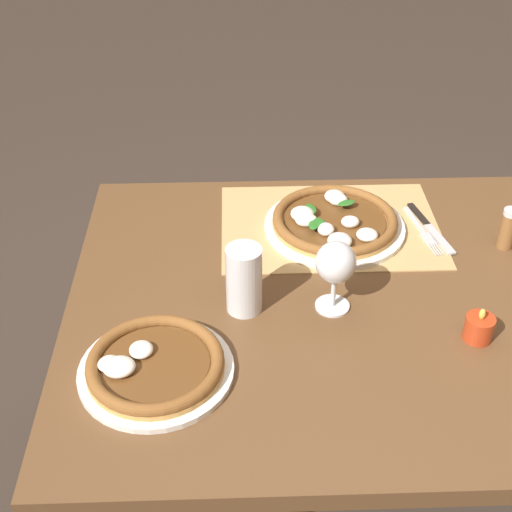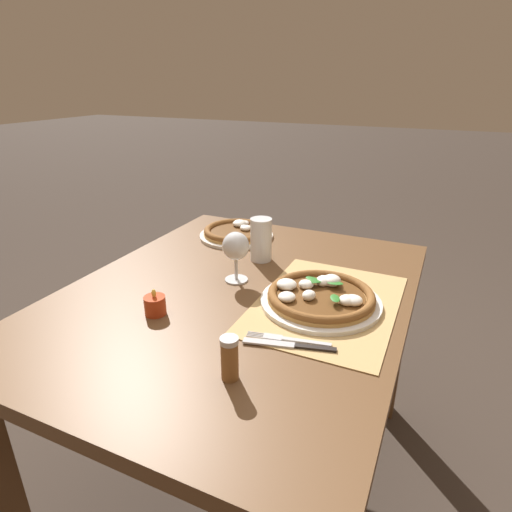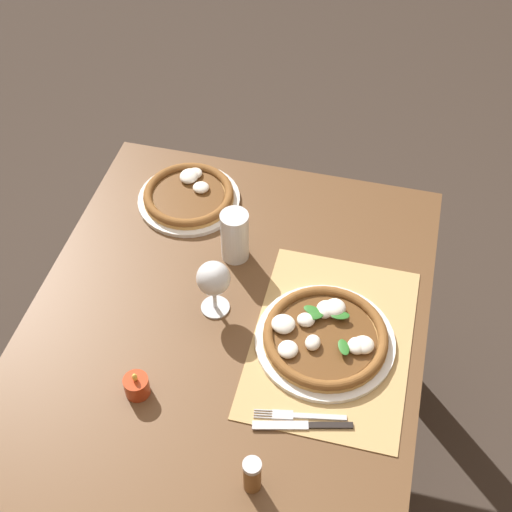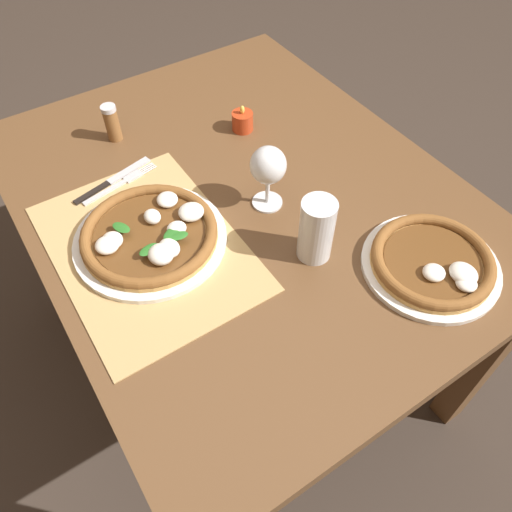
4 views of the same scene
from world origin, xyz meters
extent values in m
plane|color=#382D26|center=(0.00, 0.00, 0.00)|extent=(24.00, 24.00, 0.00)
cube|color=brown|center=(0.00, 0.00, 0.72)|extent=(1.20, 0.95, 0.04)
cube|color=brown|center=(-0.54, -0.41, 0.35)|extent=(0.07, 0.07, 0.70)
cube|color=brown|center=(-0.54, 0.41, 0.35)|extent=(0.07, 0.07, 0.70)
cube|color=brown|center=(0.54, 0.41, 0.35)|extent=(0.07, 0.07, 0.70)
cube|color=tan|center=(0.03, -0.26, 0.74)|extent=(0.51, 0.36, 0.00)
cylinder|color=silver|center=(0.02, -0.24, 0.75)|extent=(0.33, 0.33, 0.01)
cylinder|color=tan|center=(0.02, -0.24, 0.76)|extent=(0.29, 0.29, 0.01)
torus|color=brown|center=(0.02, -0.24, 0.77)|extent=(0.29, 0.29, 0.02)
cylinder|color=brown|center=(0.02, -0.24, 0.77)|extent=(0.24, 0.24, 0.00)
ellipsoid|color=white|center=(-0.01, -0.22, 0.78)|extent=(0.04, 0.04, 0.03)
ellipsoid|color=white|center=(0.05, -0.19, 0.78)|extent=(0.04, 0.04, 0.02)
ellipsoid|color=white|center=(0.01, -0.32, 0.78)|extent=(0.05, 0.04, 0.03)
ellipsoid|color=white|center=(0.10, -0.25, 0.78)|extent=(0.05, 0.05, 0.03)
ellipsoid|color=white|center=(-0.04, -0.17, 0.78)|extent=(0.05, 0.05, 0.02)
ellipsoid|color=white|center=(0.03, -0.14, 0.78)|extent=(0.05, 0.06, 0.03)
ellipsoid|color=white|center=(0.09, -0.23, 0.78)|extent=(0.05, 0.04, 0.03)
ellipsoid|color=white|center=(0.01, -0.33, 0.78)|extent=(0.05, 0.05, 0.03)
ellipsoid|color=#286B23|center=(0.06, -0.21, 0.79)|extent=(0.04, 0.05, 0.00)
ellipsoid|color=#286B23|center=(-0.01, -0.29, 0.79)|extent=(0.05, 0.04, 0.00)
ellipsoid|color=#286B23|center=(0.08, -0.27, 0.79)|extent=(0.03, 0.05, 0.00)
ellipsoid|color=#286B23|center=(0.08, -0.20, 0.79)|extent=(0.03, 0.05, 0.00)
cylinder|color=silver|center=(0.40, 0.21, 0.75)|extent=(0.28, 0.28, 0.01)
cylinder|color=tan|center=(0.40, 0.21, 0.76)|extent=(0.25, 0.25, 0.01)
torus|color=brown|center=(0.40, 0.21, 0.77)|extent=(0.25, 0.25, 0.02)
cylinder|color=brown|center=(0.40, 0.21, 0.76)|extent=(0.20, 0.20, 0.00)
ellipsoid|color=white|center=(0.43, 0.18, 0.77)|extent=(0.04, 0.05, 0.02)
ellipsoid|color=white|center=(0.48, 0.21, 0.77)|extent=(0.04, 0.04, 0.02)
ellipsoid|color=white|center=(0.46, 0.22, 0.78)|extent=(0.06, 0.05, 0.03)
cylinder|color=silver|center=(0.06, 0.03, 0.74)|extent=(0.07, 0.07, 0.00)
cylinder|color=silver|center=(0.06, 0.03, 0.78)|extent=(0.01, 0.01, 0.06)
ellipsoid|color=silver|center=(0.06, 0.03, 0.85)|extent=(0.08, 0.08, 0.08)
ellipsoid|color=#AD5B14|center=(0.06, 0.03, 0.84)|extent=(0.07, 0.07, 0.05)
cylinder|color=silver|center=(0.24, 0.03, 0.81)|extent=(0.07, 0.07, 0.15)
cylinder|color=black|center=(0.24, 0.03, 0.80)|extent=(0.07, 0.07, 0.12)
cylinder|color=silver|center=(0.24, 0.03, 0.86)|extent=(0.07, 0.07, 0.02)
cube|color=#B7B7BC|center=(-0.17, -0.27, 0.75)|extent=(0.03, 0.12, 0.00)
cube|color=#B7B7BC|center=(-0.19, -0.19, 0.75)|extent=(0.03, 0.05, 0.00)
cylinder|color=#B7B7BC|center=(-0.18, -0.15, 0.75)|extent=(0.01, 0.04, 0.00)
cylinder|color=#B7B7BC|center=(-0.19, -0.15, 0.75)|extent=(0.01, 0.04, 0.00)
cylinder|color=#B7B7BC|center=(-0.20, -0.15, 0.75)|extent=(0.01, 0.04, 0.00)
cylinder|color=#B7B7BC|center=(-0.20, -0.15, 0.75)|extent=(0.01, 0.04, 0.00)
cube|color=black|center=(-0.19, -0.29, 0.75)|extent=(0.04, 0.10, 0.01)
cube|color=#B7B7BC|center=(-0.21, -0.19, 0.75)|extent=(0.05, 0.12, 0.00)
cylinder|color=#B23819|center=(-0.20, 0.13, 0.77)|extent=(0.06, 0.06, 0.05)
cylinder|color=silver|center=(-0.20, 0.13, 0.76)|extent=(0.04, 0.04, 0.03)
ellipsoid|color=#F9C64C|center=(-0.20, 0.13, 0.80)|extent=(0.01, 0.01, 0.02)
cylinder|color=brown|center=(-0.35, -0.16, 0.78)|extent=(0.04, 0.04, 0.08)
cylinder|color=#BCBCC1|center=(-0.35, -0.16, 0.83)|extent=(0.04, 0.04, 0.01)
camera|label=1|loc=(0.25, 1.13, 1.67)|focal=50.00mm
camera|label=2|loc=(-0.98, -0.51, 1.31)|focal=30.00mm
camera|label=3|loc=(-0.94, -0.32, 2.12)|focal=50.00mm
camera|label=4|loc=(0.73, -0.44, 1.55)|focal=35.00mm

